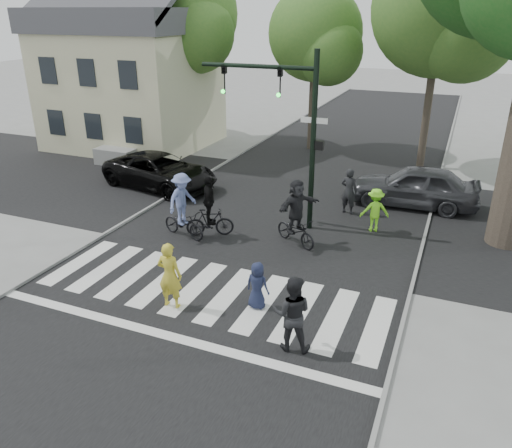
# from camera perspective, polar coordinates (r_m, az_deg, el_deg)

# --- Properties ---
(ground) EXTENTS (120.00, 120.00, 0.00)m
(ground) POSITION_cam_1_polar(r_m,az_deg,el_deg) (13.07, -7.22, -9.74)
(ground) COLOR gray
(ground) RESTS_ON ground
(road_stem) EXTENTS (10.00, 70.00, 0.01)m
(road_stem) POSITION_cam_1_polar(r_m,az_deg,el_deg) (17.03, 1.04, -1.30)
(road_stem) COLOR black
(road_stem) RESTS_ON ground
(road_cross) EXTENTS (70.00, 10.00, 0.01)m
(road_cross) POSITION_cam_1_polar(r_m,az_deg,el_deg) (19.63, 4.29, 2.07)
(road_cross) COLOR black
(road_cross) RESTS_ON ground
(curb_left) EXTENTS (0.10, 70.00, 0.10)m
(curb_left) POSITION_cam_1_polar(r_m,az_deg,el_deg) (19.29, -13.03, 1.26)
(curb_left) COLOR gray
(curb_left) RESTS_ON ground
(curb_right) EXTENTS (0.10, 70.00, 0.10)m
(curb_right) POSITION_cam_1_polar(r_m,az_deg,el_deg) (16.04, 18.09, -3.98)
(curb_right) COLOR gray
(curb_right) RESTS_ON ground
(crosswalk) EXTENTS (10.00, 3.85, 0.01)m
(crosswalk) POSITION_cam_1_polar(r_m,az_deg,el_deg) (13.55, -5.83, -8.33)
(crosswalk) COLOR silver
(crosswalk) RESTS_ON ground
(traffic_signal) EXTENTS (4.45, 0.29, 6.00)m
(traffic_signal) POSITION_cam_1_polar(r_m,az_deg,el_deg) (16.80, 3.84, 12.30)
(traffic_signal) COLOR black
(traffic_signal) RESTS_ON ground
(bg_tree_0) EXTENTS (5.46, 5.20, 8.97)m
(bg_tree_0) POSITION_cam_1_polar(r_m,az_deg,el_deg) (32.00, -15.75, 20.78)
(bg_tree_0) COLOR brown
(bg_tree_0) RESTS_ON ground
(bg_tree_1) EXTENTS (6.09, 5.80, 9.80)m
(bg_tree_1) POSITION_cam_1_polar(r_m,az_deg,el_deg) (28.75, -7.95, 22.20)
(bg_tree_1) COLOR brown
(bg_tree_1) RESTS_ON ground
(bg_tree_2) EXTENTS (5.04, 4.80, 8.40)m
(bg_tree_2) POSITION_cam_1_polar(r_m,az_deg,el_deg) (27.10, 7.17, 20.34)
(bg_tree_2) COLOR brown
(bg_tree_2) RESTS_ON ground
(bg_tree_3) EXTENTS (6.30, 6.00, 10.20)m
(bg_tree_3) POSITION_cam_1_polar(r_m,az_deg,el_deg) (24.72, 21.01, 21.54)
(bg_tree_3) COLOR brown
(bg_tree_3) RESTS_ON ground
(house) EXTENTS (8.40, 8.10, 8.82)m
(house) POSITION_cam_1_polar(r_m,az_deg,el_deg) (29.20, -14.09, 16.15)
(house) COLOR #EFEABF
(house) RESTS_ON ground
(pedestrian_woman) EXTENTS (0.68, 0.47, 1.80)m
(pedestrian_woman) POSITION_cam_1_polar(r_m,az_deg,el_deg) (12.88, -9.84, -5.80)
(pedestrian_woman) COLOR gold
(pedestrian_woman) RESTS_ON ground
(pedestrian_child) EXTENTS (0.66, 0.46, 1.28)m
(pedestrian_child) POSITION_cam_1_polar(r_m,az_deg,el_deg) (12.77, 0.15, -7.03)
(pedestrian_child) COLOR #1B213C
(pedestrian_child) RESTS_ON ground
(pedestrian_adult) EXTENTS (1.01, 0.87, 1.82)m
(pedestrian_adult) POSITION_cam_1_polar(r_m,az_deg,el_deg) (11.22, 4.15, -10.17)
(pedestrian_adult) COLOR black
(pedestrian_adult) RESTS_ON ground
(cyclist_left) EXTENTS (1.86, 1.27, 2.23)m
(cyclist_left) POSITION_cam_1_polar(r_m,az_deg,el_deg) (16.76, -8.36, 1.61)
(cyclist_left) COLOR black
(cyclist_left) RESTS_ON ground
(cyclist_mid) EXTENTS (1.64, 1.14, 2.10)m
(cyclist_mid) POSITION_cam_1_polar(r_m,az_deg,el_deg) (16.77, -5.34, 1.39)
(cyclist_mid) COLOR black
(cyclist_mid) RESTS_ON ground
(cyclist_right) EXTENTS (1.81, 1.66, 2.20)m
(cyclist_right) POSITION_cam_1_polar(r_m,az_deg,el_deg) (16.09, 4.62, 0.91)
(cyclist_right) COLOR black
(cyclist_right) RESTS_ON ground
(car_suv) EXTENTS (5.57, 3.36, 1.45)m
(car_suv) POSITION_cam_1_polar(r_m,az_deg,el_deg) (21.90, -10.89, 5.96)
(car_suv) COLOR black
(car_suv) RESTS_ON ground
(car_grey) EXTENTS (4.84, 2.10, 1.62)m
(car_grey) POSITION_cam_1_polar(r_m,az_deg,el_deg) (20.31, 17.68, 4.15)
(car_grey) COLOR #39393E
(car_grey) RESTS_ON ground
(bystander_hivis) EXTENTS (1.13, 0.89, 1.53)m
(bystander_hivis) POSITION_cam_1_polar(r_m,az_deg,el_deg) (17.58, 13.43, 1.55)
(bystander_hivis) COLOR #87FF27
(bystander_hivis) RESTS_ON ground
(bystander_dark) EXTENTS (0.71, 0.53, 1.75)m
(bystander_dark) POSITION_cam_1_polar(r_m,az_deg,el_deg) (18.92, 10.57, 3.71)
(bystander_dark) COLOR black
(bystander_dark) RESTS_ON ground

